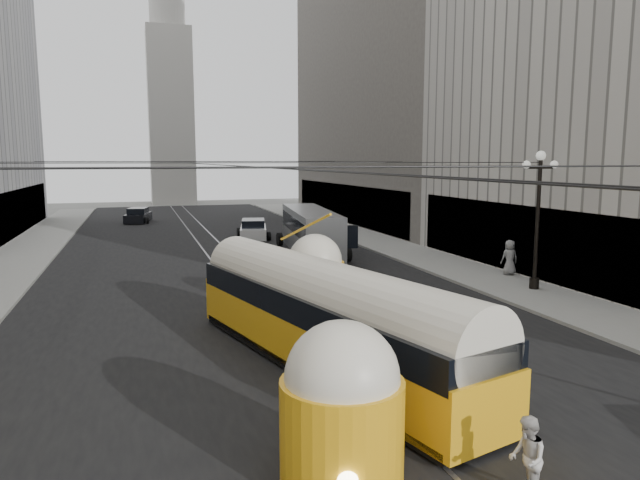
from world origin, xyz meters
TOP-DOWN VIEW (x-y plane):
  - road at (0.00, 32.50)m, footprint 20.00×85.00m
  - sidewalk_left at (-12.00, 36.00)m, footprint 4.00×72.00m
  - sidewalk_right at (12.00, 36.00)m, footprint 4.00×72.00m
  - rail_left at (-0.75, 32.50)m, footprint 0.12×85.00m
  - rail_right at (0.75, 32.50)m, footprint 0.12×85.00m
  - building_right_far at (20.00, 48.00)m, footprint 12.60×32.60m
  - distant_tower at (0.00, 80.00)m, footprint 6.00×6.00m
  - lamppost_right_mid at (12.60, 18.00)m, footprint 1.86×0.44m
  - catenary at (0.12, 31.49)m, footprint 25.00×72.00m
  - streetcar at (0.17, 11.67)m, footprint 5.53×14.43m
  - city_bus at (5.87, 31.85)m, footprint 3.80×11.56m
  - sedan_white_far at (3.66, 40.14)m, footprint 2.86×5.05m
  - sedan_dark_far at (-4.92, 55.12)m, footprint 2.78×4.87m
  - pedestrian_crossing_b at (1.61, 4.25)m, footprint 0.87×0.94m
  - pedestrian_sidewalk_right at (13.49, 21.13)m, footprint 0.95×0.65m

SIDE VIEW (x-z plane):
  - road at x=0.00m, z-range -0.01..0.01m
  - rail_left at x=-0.75m, z-range -0.02..0.02m
  - rail_right at x=0.75m, z-range -0.02..0.02m
  - sidewalk_left at x=-12.00m, z-range 0.00..0.15m
  - sidewalk_right at x=12.00m, z-range 0.00..0.15m
  - sedan_dark_far at x=-4.92m, z-range -0.07..1.38m
  - sedan_white_far at x=3.66m, z-range -0.07..1.43m
  - pedestrian_crossing_b at x=1.61m, z-range 0.00..1.55m
  - pedestrian_sidewalk_right at x=13.49m, z-range 0.15..1.98m
  - city_bus at x=5.87m, z-range 0.14..3.01m
  - streetcar at x=0.17m, z-range -0.04..3.20m
  - lamppost_right_mid at x=12.60m, z-range 0.56..6.93m
  - catenary at x=0.12m, z-range 5.77..6.00m
  - distant_tower at x=0.00m, z-range -0.71..30.65m
  - building_right_far at x=20.00m, z-range 0.01..32.61m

